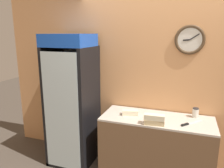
% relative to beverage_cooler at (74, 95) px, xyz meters
% --- Properties ---
extents(wall_back, '(5.20, 0.10, 2.70)m').
position_rel_beverage_cooler_xyz_m(wall_back, '(1.29, 0.34, 0.28)').
color(wall_back, tan).
rests_on(wall_back, ground_plane).
extents(prep_counter, '(1.51, 0.62, 0.87)m').
position_rel_beverage_cooler_xyz_m(prep_counter, '(1.29, -0.02, -0.64)').
color(prep_counter, brown).
rests_on(prep_counter, ground_plane).
extents(beverage_cooler, '(0.65, 0.67, 2.00)m').
position_rel_beverage_cooler_xyz_m(beverage_cooler, '(0.00, 0.00, 0.00)').
color(beverage_cooler, black).
rests_on(beverage_cooler, ground_plane).
extents(sandwich_stack_bottom, '(0.26, 0.13, 0.07)m').
position_rel_beverage_cooler_xyz_m(sandwich_stack_bottom, '(1.28, -0.26, -0.17)').
color(sandwich_stack_bottom, tan).
rests_on(sandwich_stack_bottom, prep_counter).
extents(sandwich_stack_middle, '(0.26, 0.12, 0.07)m').
position_rel_beverage_cooler_xyz_m(sandwich_stack_middle, '(1.28, -0.26, -0.10)').
color(sandwich_stack_middle, beige).
rests_on(sandwich_stack_middle, sandwich_stack_bottom).
extents(sandwich_flat_left, '(0.24, 0.16, 0.07)m').
position_rel_beverage_cooler_xyz_m(sandwich_flat_left, '(0.91, -0.04, -0.17)').
color(sandwich_flat_left, beige).
rests_on(sandwich_flat_left, prep_counter).
extents(chefs_knife, '(0.26, 0.29, 0.02)m').
position_rel_beverage_cooler_xyz_m(chefs_knife, '(1.70, -0.10, -0.20)').
color(chefs_knife, silver).
rests_on(chefs_knife, prep_counter).
extents(condiment_jar, '(0.08, 0.08, 0.14)m').
position_rel_beverage_cooler_xyz_m(condiment_jar, '(1.78, 0.17, -0.14)').
color(condiment_jar, silver).
rests_on(condiment_jar, prep_counter).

